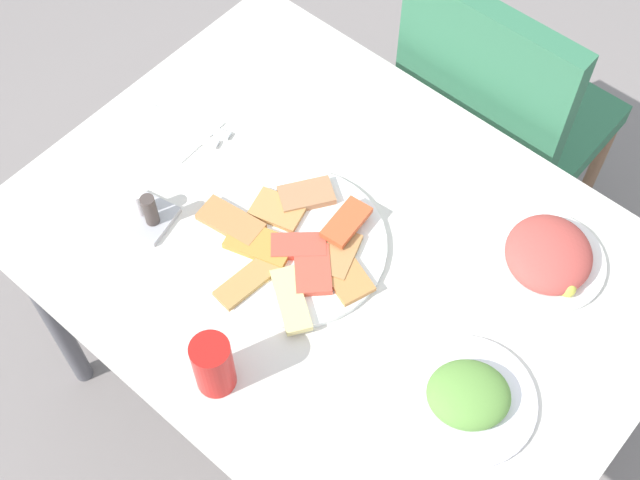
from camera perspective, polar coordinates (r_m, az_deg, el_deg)
ground_plane at (r=2.21m, az=0.83°, el=-10.25°), size 6.00×6.00×0.00m
dining_table at (r=1.65m, az=1.10°, el=-2.06°), size 1.15×0.84×0.70m
dining_chair at (r=2.06m, az=11.37°, el=7.93°), size 0.42×0.43×0.90m
pide_platter at (r=1.58m, az=-1.73°, el=-0.30°), size 0.35×0.35×0.04m
salad_plate_greens at (r=1.60m, az=14.62°, el=-1.01°), size 0.22×0.22×0.07m
salad_plate_rice at (r=1.45m, az=9.60°, el=-10.00°), size 0.23×0.23×0.06m
soda_can at (r=1.42m, az=-6.96°, el=-8.07°), size 0.09×0.09×0.12m
paper_napkin at (r=1.77m, az=-9.11°, el=7.24°), size 0.13×0.13×0.00m
fork at (r=1.76m, az=-9.55°, el=6.97°), size 0.19×0.09×0.00m
spoon at (r=1.77m, az=-8.71°, el=7.67°), size 0.19×0.07×0.00m
condiment_caddy at (r=1.63m, az=-11.23°, el=1.76°), size 0.11×0.11×0.08m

